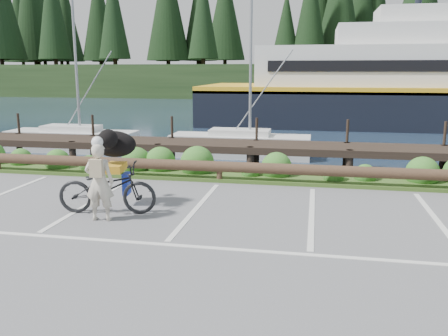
# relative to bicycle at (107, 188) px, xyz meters

# --- Properties ---
(ground) EXTENTS (72.00, 72.00, 0.00)m
(ground) POSITION_rel_bicycle_xyz_m (1.83, -1.23, -0.57)
(ground) COLOR #5B5B5E
(harbor_backdrop) EXTENTS (170.00, 160.00, 30.00)m
(harbor_backdrop) POSITION_rel_bicycle_xyz_m (2.22, 77.29, -0.57)
(harbor_backdrop) COLOR #19293D
(harbor_backdrop) RESTS_ON ground
(vegetation_strip) EXTENTS (34.00, 1.60, 0.10)m
(vegetation_strip) POSITION_rel_bicycle_xyz_m (1.83, 4.07, -0.52)
(vegetation_strip) COLOR #3D5B21
(vegetation_strip) RESTS_ON ground
(log_rail) EXTENTS (32.00, 0.30, 0.60)m
(log_rail) POSITION_rel_bicycle_xyz_m (1.83, 3.37, -0.57)
(log_rail) COLOR #443021
(log_rail) RESTS_ON ground
(bicycle) EXTENTS (2.25, 1.05, 1.14)m
(bicycle) POSITION_rel_bicycle_xyz_m (0.00, 0.00, 0.00)
(bicycle) COLOR black
(bicycle) RESTS_ON ground
(cyclist) EXTENTS (0.65, 0.47, 1.65)m
(cyclist) POSITION_rel_bicycle_xyz_m (0.07, -0.50, 0.25)
(cyclist) COLOR beige
(cyclist) RESTS_ON ground
(dog) EXTENTS (0.66, 1.12, 0.61)m
(dog) POSITION_rel_bicycle_xyz_m (-0.10, 0.69, 0.87)
(dog) COLOR black
(dog) RESTS_ON bicycle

